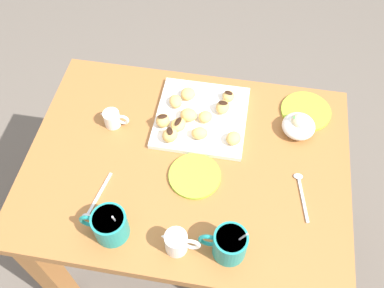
{
  "coord_description": "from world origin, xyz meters",
  "views": [
    {
      "loc": [
        -0.13,
        0.68,
        1.8
      ],
      "look_at": [
        -0.01,
        -0.05,
        0.73
      ],
      "focal_mm": 39.81,
      "sensor_mm": 36.0,
      "label": 1
    }
  ],
  "objects_px": {
    "pastry_plate_square": "(201,117)",
    "beignet_8": "(189,115)",
    "beignet_6": "(163,121)",
    "beignet_10": "(200,133)",
    "beignet_3": "(223,107)",
    "beignet_5": "(176,101)",
    "beignet_0": "(170,135)",
    "beignet_2": "(205,117)",
    "saucer_lime_right": "(195,176)",
    "ice_cream_bowl": "(299,125)",
    "dining_table": "(187,183)",
    "coffee_mug_teal_left": "(229,244)",
    "beignet_4": "(178,125)",
    "beignet_9": "(228,96)",
    "coffee_mug_teal_right": "(109,225)",
    "chocolate_sauce_pitcher": "(112,118)",
    "beignet_7": "(233,138)",
    "saucer_lime_left": "(306,111)",
    "beignet_1": "(188,94)",
    "cream_pitcher_white": "(177,242)"
  },
  "relations": [
    {
      "from": "pastry_plate_square",
      "to": "beignet_8",
      "type": "relative_size",
      "value": 5.41
    },
    {
      "from": "beignet_6",
      "to": "beignet_10",
      "type": "relative_size",
      "value": 0.97
    },
    {
      "from": "beignet_3",
      "to": "beignet_5",
      "type": "xyz_separation_m",
      "value": [
        0.16,
        -0.0,
        -0.0
      ]
    },
    {
      "from": "beignet_0",
      "to": "beignet_6",
      "type": "xyz_separation_m",
      "value": [
        0.03,
        -0.05,
        -0.0
      ]
    },
    {
      "from": "beignet_3",
      "to": "beignet_10",
      "type": "xyz_separation_m",
      "value": [
        0.06,
        0.12,
        -0.0
      ]
    },
    {
      "from": "beignet_2",
      "to": "beignet_6",
      "type": "relative_size",
      "value": 0.92
    },
    {
      "from": "saucer_lime_right",
      "to": "ice_cream_bowl",
      "type": "bearing_deg",
      "value": -143.23
    },
    {
      "from": "beignet_8",
      "to": "beignet_10",
      "type": "bearing_deg",
      "value": 125.07
    },
    {
      "from": "dining_table",
      "to": "pastry_plate_square",
      "type": "height_order",
      "value": "pastry_plate_square"
    },
    {
      "from": "pastry_plate_square",
      "to": "saucer_lime_right",
      "type": "bearing_deg",
      "value": 93.93
    },
    {
      "from": "coffee_mug_teal_left",
      "to": "pastry_plate_square",
      "type": "bearing_deg",
      "value": -72.01
    },
    {
      "from": "dining_table",
      "to": "beignet_4",
      "type": "relative_size",
      "value": 18.48
    },
    {
      "from": "beignet_6",
      "to": "beignet_9",
      "type": "height_order",
      "value": "beignet_6"
    },
    {
      "from": "coffee_mug_teal_right",
      "to": "beignet_9",
      "type": "distance_m",
      "value": 0.57
    },
    {
      "from": "beignet_0",
      "to": "beignet_3",
      "type": "distance_m",
      "value": 0.2
    },
    {
      "from": "chocolate_sauce_pitcher",
      "to": "saucer_lime_right",
      "type": "bearing_deg",
      "value": 152.7
    },
    {
      "from": "chocolate_sauce_pitcher",
      "to": "beignet_9",
      "type": "height_order",
      "value": "chocolate_sauce_pitcher"
    },
    {
      "from": "beignet_2",
      "to": "beignet_8",
      "type": "xyz_separation_m",
      "value": [
        0.05,
        0.0,
        0.0
      ]
    },
    {
      "from": "chocolate_sauce_pitcher",
      "to": "beignet_10",
      "type": "bearing_deg",
      "value": 177.08
    },
    {
      "from": "beignet_6",
      "to": "coffee_mug_teal_left",
      "type": "bearing_deg",
      "value": 124.15
    },
    {
      "from": "beignet_6",
      "to": "beignet_7",
      "type": "height_order",
      "value": "beignet_6"
    },
    {
      "from": "beignet_0",
      "to": "beignet_2",
      "type": "distance_m",
      "value": 0.13
    },
    {
      "from": "beignet_9",
      "to": "beignet_10",
      "type": "height_order",
      "value": "beignet_10"
    },
    {
      "from": "pastry_plate_square",
      "to": "beignet_4",
      "type": "relative_size",
      "value": 5.46
    },
    {
      "from": "beignet_2",
      "to": "chocolate_sauce_pitcher",
      "type": "bearing_deg",
      "value": 10.6
    },
    {
      "from": "ice_cream_bowl",
      "to": "beignet_4",
      "type": "relative_size",
      "value": 1.96
    },
    {
      "from": "pastry_plate_square",
      "to": "beignet_5",
      "type": "bearing_deg",
      "value": -20.07
    },
    {
      "from": "beignet_0",
      "to": "saucer_lime_left",
      "type": "bearing_deg",
      "value": -155.15
    },
    {
      "from": "saucer_lime_right",
      "to": "beignet_0",
      "type": "relative_size",
      "value": 3.01
    },
    {
      "from": "beignet_6",
      "to": "ice_cream_bowl",
      "type": "bearing_deg",
      "value": -172.59
    },
    {
      "from": "beignet_3",
      "to": "beignet_7",
      "type": "distance_m",
      "value": 0.13
    },
    {
      "from": "dining_table",
      "to": "beignet_7",
      "type": "distance_m",
      "value": 0.23
    },
    {
      "from": "saucer_lime_right",
      "to": "coffee_mug_teal_left",
      "type": "bearing_deg",
      "value": 120.66
    },
    {
      "from": "beignet_6",
      "to": "coffee_mug_teal_right",
      "type": "bearing_deg",
      "value": 80.21
    },
    {
      "from": "coffee_mug_teal_right",
      "to": "ice_cream_bowl",
      "type": "xyz_separation_m",
      "value": [
        -0.49,
        -0.43,
        -0.01
      ]
    },
    {
      "from": "coffee_mug_teal_left",
      "to": "beignet_10",
      "type": "distance_m",
      "value": 0.37
    },
    {
      "from": "coffee_mug_teal_left",
      "to": "beignet_0",
      "type": "bearing_deg",
      "value": -55.66
    },
    {
      "from": "beignet_1",
      "to": "coffee_mug_teal_right",
      "type": "bearing_deg",
      "value": 76.24
    },
    {
      "from": "beignet_1",
      "to": "beignet_6",
      "type": "relative_size",
      "value": 1.04
    },
    {
      "from": "dining_table",
      "to": "pastry_plate_square",
      "type": "distance_m",
      "value": 0.22
    },
    {
      "from": "beignet_3",
      "to": "beignet_5",
      "type": "relative_size",
      "value": 0.94
    },
    {
      "from": "ice_cream_bowl",
      "to": "saucer_lime_left",
      "type": "height_order",
      "value": "ice_cream_bowl"
    },
    {
      "from": "saucer_lime_right",
      "to": "saucer_lime_left",
      "type": "bearing_deg",
      "value": -136.41
    },
    {
      "from": "beignet_10",
      "to": "coffee_mug_teal_left",
      "type": "bearing_deg",
      "value": 110.91
    },
    {
      "from": "saucer_lime_left",
      "to": "beignet_1",
      "type": "bearing_deg",
      "value": 1.89
    },
    {
      "from": "saucer_lime_left",
      "to": "beignet_4",
      "type": "height_order",
      "value": "beignet_4"
    },
    {
      "from": "dining_table",
      "to": "beignet_6",
      "type": "relative_size",
      "value": 19.97
    },
    {
      "from": "beignet_6",
      "to": "dining_table",
      "type": "bearing_deg",
      "value": 130.49
    },
    {
      "from": "cream_pitcher_white",
      "to": "beignet_2",
      "type": "distance_m",
      "value": 0.43
    },
    {
      "from": "beignet_2",
      "to": "beignet_0",
      "type": "bearing_deg",
      "value": 43.92
    }
  ]
}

